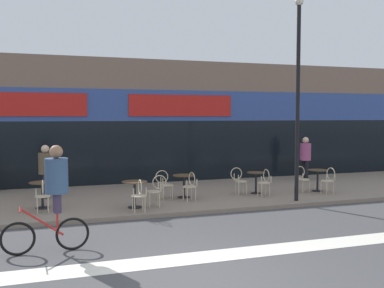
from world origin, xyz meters
The scene contains 22 objects.
ground_plane centered at (0.00, 0.00, 0.00)m, with size 120.00×120.00×0.00m, color #424244.
sidewalk_slab centered at (0.00, 7.25, 0.06)m, with size 40.00×5.50×0.12m, color gray.
storefront_facade centered at (0.00, 11.96, 2.44)m, with size 40.00×4.06×4.90m.
bike_lane_stripe centered at (0.00, 1.01, 0.00)m, with size 36.00×0.70×0.01m, color silver.
bistro_table_0 centered at (-2.40, 6.21, 0.65)m, with size 0.72×0.72×0.74m.
bistro_table_1 centered at (0.06, 5.45, 0.66)m, with size 0.72×0.72×0.75m.
bistro_table_2 centered at (1.86, 6.51, 0.64)m, with size 0.71×0.71×0.72m.
bistro_table_3 centered at (4.38, 6.46, 0.62)m, with size 0.61×0.61×0.71m.
bistro_table_4 centered at (6.58, 6.16, 0.65)m, with size 0.66×0.66×0.75m.
cafe_chair_0_near centered at (-2.40, 5.59, 0.64)m, with size 0.41×0.58×0.90m.
cafe_chair_1_near centered at (0.06, 4.82, 0.64)m, with size 0.40×0.58×0.90m.
cafe_chair_1_side centered at (0.69, 5.45, 0.64)m, with size 0.58×0.42×0.90m.
cafe_chair_2_near centered at (1.87, 5.88, 0.64)m, with size 0.45×0.60×0.90m.
cafe_chair_2_side centered at (1.24, 6.51, 0.64)m, with size 0.59×0.43×0.90m.
cafe_chair_3_near centered at (4.38, 5.84, 0.64)m, with size 0.41×0.58×0.90m.
cafe_chair_3_side centered at (3.75, 6.46, 0.64)m, with size 0.58×0.40×0.90m.
cafe_chair_4_near centered at (6.59, 5.54, 0.64)m, with size 0.43×0.59×0.90m.
cafe_chair_4_side centered at (5.96, 6.16, 0.64)m, with size 0.59×0.43×0.90m.
lamp_post centered at (4.97, 4.91, 3.60)m, with size 0.26×0.26×6.13m.
cyclist_2 centered at (-2.20, 2.28, 1.26)m, with size 1.70×0.50×2.14m.
pedestrian_near_end centered at (-2.29, 7.83, 1.12)m, with size 0.48×0.48×1.68m.
pedestrian_far_end centered at (7.75, 8.74, 1.15)m, with size 0.48×0.48×1.74m.
Camera 1 is at (-2.45, -6.94, 2.71)m, focal length 42.00 mm.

